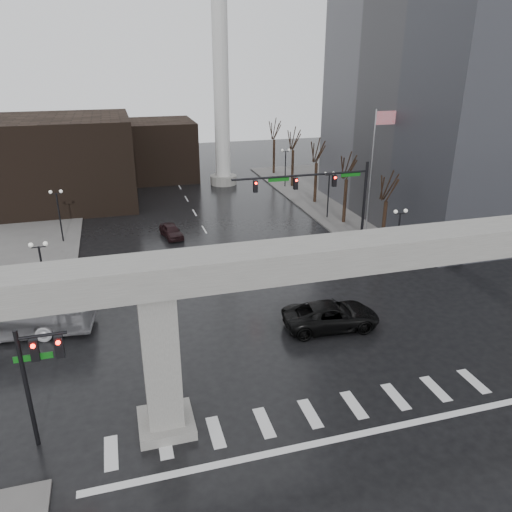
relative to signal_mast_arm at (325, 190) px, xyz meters
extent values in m
plane|color=black|center=(-8.99, -18.80, -5.83)|extent=(160.00, 160.00, 0.00)
cube|color=slate|center=(17.01, 17.20, -5.75)|extent=(28.00, 36.00, 0.15)
cube|color=#999791|center=(-8.99, -18.80, 2.17)|extent=(48.00, 2.20, 1.40)
cube|color=#999791|center=(-15.99, -18.80, -2.18)|extent=(1.60, 1.60, 7.30)
cube|color=#999791|center=(-15.99, -18.80, -5.58)|extent=(2.60, 2.60, 0.50)
cube|color=slate|center=(19.01, 7.20, 15.17)|extent=(22.00, 26.00, 42.00)
cube|color=black|center=(-22.99, 23.20, -0.83)|extent=(16.00, 14.00, 10.00)
cube|color=black|center=(-10.99, 33.20, -1.83)|extent=(10.00, 10.00, 8.00)
cylinder|color=silver|center=(-2.99, 27.20, 9.17)|extent=(2.00, 2.00, 30.00)
cylinder|color=#999791|center=(-2.99, 27.20, -5.23)|extent=(3.60, 3.60, 1.20)
cylinder|color=black|center=(3.81, 0.00, -1.83)|extent=(0.24, 0.24, 8.00)
cylinder|color=black|center=(-2.19, 0.00, 1.37)|extent=(12.00, 0.18, 0.18)
cube|color=black|center=(0.81, 0.00, 0.72)|extent=(0.35, 0.30, 1.00)
cube|color=black|center=(-2.69, 0.00, 0.72)|extent=(0.35, 0.30, 1.00)
cube|color=black|center=(-6.19, 0.00, 0.72)|extent=(0.35, 0.30, 1.00)
sphere|color=#FF0C05|center=(0.81, -0.18, 1.02)|extent=(0.20, 0.20, 0.20)
cube|color=#0D5D11|center=(2.31, 0.00, 1.17)|extent=(1.80, 0.05, 0.35)
cube|color=#0D5D11|center=(-4.19, 0.00, 1.17)|extent=(1.80, 0.05, 0.35)
cylinder|color=black|center=(-21.79, -18.30, -2.83)|extent=(0.20, 0.20, 6.00)
cylinder|color=black|center=(-20.79, -18.30, -0.23)|extent=(2.00, 0.14, 0.14)
cube|color=black|center=(-21.19, -18.30, -0.88)|extent=(0.35, 0.30, 1.00)
cube|color=black|center=(-20.19, -18.30, -0.88)|extent=(0.35, 0.30, 1.00)
cube|color=#0D5D11|center=(-21.29, -18.30, -1.23)|extent=(1.60, 0.05, 0.30)
cylinder|color=silver|center=(6.01, 3.20, 0.17)|extent=(0.12, 0.12, 12.00)
cube|color=red|center=(7.01, 3.20, 5.37)|extent=(2.00, 0.03, 1.20)
cylinder|color=black|center=(4.51, -4.80, -3.43)|extent=(0.14, 0.14, 4.80)
cube|color=black|center=(4.51, -4.80, -1.08)|extent=(0.90, 0.06, 0.06)
sphere|color=silver|center=(4.06, -4.80, -0.88)|extent=(0.32, 0.32, 0.32)
sphere|color=silver|center=(4.96, -4.80, -0.88)|extent=(0.32, 0.32, 0.32)
cylinder|color=black|center=(4.51, 9.20, -3.43)|extent=(0.14, 0.14, 4.80)
cube|color=black|center=(4.51, 9.20, -1.08)|extent=(0.90, 0.06, 0.06)
sphere|color=silver|center=(4.06, 9.20, -0.88)|extent=(0.32, 0.32, 0.32)
sphere|color=silver|center=(4.96, 9.20, -0.88)|extent=(0.32, 0.32, 0.32)
cylinder|color=black|center=(4.51, 23.20, -3.43)|extent=(0.14, 0.14, 4.80)
cube|color=black|center=(4.51, 23.20, -1.08)|extent=(0.90, 0.06, 0.06)
sphere|color=silver|center=(4.06, 23.20, -0.88)|extent=(0.32, 0.32, 0.32)
sphere|color=silver|center=(4.96, 23.20, -0.88)|extent=(0.32, 0.32, 0.32)
cylinder|color=black|center=(-22.49, -4.80, -3.43)|extent=(0.14, 0.14, 4.80)
cube|color=black|center=(-22.49, -4.80, -1.08)|extent=(0.90, 0.06, 0.06)
sphere|color=silver|center=(-22.94, -4.80, -0.88)|extent=(0.32, 0.32, 0.32)
sphere|color=silver|center=(-22.04, -4.80, -0.88)|extent=(0.32, 0.32, 0.32)
cylinder|color=black|center=(-22.49, 9.20, -3.43)|extent=(0.14, 0.14, 4.80)
cube|color=black|center=(-22.49, 9.20, -1.08)|extent=(0.90, 0.06, 0.06)
sphere|color=silver|center=(-22.94, 9.20, -0.88)|extent=(0.32, 0.32, 0.32)
sphere|color=silver|center=(-22.04, 9.20, -0.88)|extent=(0.32, 0.32, 0.32)
cylinder|color=black|center=(-22.49, 23.20, -3.43)|extent=(0.14, 0.14, 4.80)
cube|color=black|center=(-22.49, 23.20, -1.08)|extent=(0.90, 0.06, 0.06)
sphere|color=silver|center=(-22.94, 23.20, -0.88)|extent=(0.32, 0.32, 0.32)
sphere|color=silver|center=(-22.04, 23.20, -0.88)|extent=(0.32, 0.32, 0.32)
cylinder|color=black|center=(5.51, -0.80, -3.55)|extent=(0.34, 0.34, 4.55)
cylinder|color=black|center=(5.51, -0.80, 0.18)|extent=(0.12, 1.52, 2.98)
cylinder|color=black|center=(6.01, -0.55, -0.05)|extent=(0.83, 1.14, 2.51)
cylinder|color=black|center=(5.51, 7.20, -3.50)|extent=(0.34, 0.34, 4.66)
cylinder|color=black|center=(5.51, 7.20, 0.32)|extent=(0.12, 1.55, 3.05)
cylinder|color=black|center=(6.01, 7.45, 0.08)|extent=(0.85, 1.16, 2.57)
cylinder|color=black|center=(5.51, 15.20, -3.45)|extent=(0.34, 0.34, 4.76)
cylinder|color=black|center=(5.51, 15.20, 0.46)|extent=(0.12, 1.59, 3.11)
cylinder|color=black|center=(6.01, 15.45, 0.22)|extent=(0.86, 1.18, 2.62)
cylinder|color=black|center=(5.51, 23.20, -3.40)|extent=(0.34, 0.34, 4.87)
cylinder|color=black|center=(5.51, 23.20, 0.60)|extent=(0.12, 1.62, 3.18)
cylinder|color=black|center=(6.01, 23.45, 0.35)|extent=(0.88, 1.20, 2.68)
cylinder|color=black|center=(5.51, 31.20, -3.34)|extent=(0.34, 0.34, 4.97)
cylinder|color=black|center=(5.51, 31.20, 0.74)|extent=(0.12, 1.65, 3.25)
cylinder|color=black|center=(6.01, 31.45, 0.48)|extent=(0.89, 1.23, 2.74)
imported|color=black|center=(-4.58, -12.28, -4.96)|extent=(6.47, 3.37, 1.74)
imported|color=black|center=(-12.45, 7.80, -5.18)|extent=(2.27, 4.06, 1.30)
camera|label=1|loc=(-17.10, -38.31, 10.86)|focal=35.00mm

